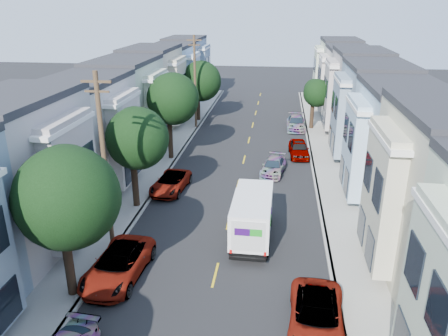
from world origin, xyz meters
name	(u,v)px	position (x,y,z in m)	size (l,w,h in m)	color
ground	(215,275)	(0.00, 0.00, 0.00)	(160.00, 160.00, 0.00)	black
road_slab	(241,172)	(0.00, 15.00, 0.01)	(12.00, 70.00, 0.02)	black
curb_left	(171,168)	(-6.05, 15.00, 0.07)	(0.30, 70.00, 0.15)	gray
curb_right	(314,174)	(6.05, 15.00, 0.07)	(0.30, 70.00, 0.15)	gray
sidewalk_left	(156,167)	(-7.35, 15.00, 0.07)	(2.60, 70.00, 0.15)	gray
sidewalk_right	(330,175)	(7.35, 15.00, 0.07)	(2.60, 70.00, 0.15)	gray
centerline	(241,172)	(0.00, 15.00, 0.00)	(0.12, 70.00, 0.01)	gold
townhouse_row_left	(114,166)	(-11.15, 15.00, 0.00)	(5.00, 70.00, 8.50)	#A6C4D8
townhouse_row_right	(378,178)	(11.15, 15.00, 0.00)	(5.00, 70.00, 8.50)	#A6C4D8
tree_b	(66,198)	(-6.30, -2.53, 5.21)	(4.70, 4.70, 7.58)	black
tree_c	(136,139)	(-6.30, 7.37, 4.96)	(4.15, 4.15, 7.07)	black
tree_d	(172,99)	(-6.30, 17.39, 5.50)	(4.53, 4.53, 7.79)	black
tree_e	(200,81)	(-6.30, 31.18, 4.74)	(4.70, 4.70, 7.11)	black
tree_far_r	(316,94)	(6.89, 29.17, 4.02)	(3.04, 3.04, 5.59)	black
utility_pole_near	(105,164)	(-6.30, 2.00, 5.15)	(1.60, 0.26, 10.00)	#42301E
utility_pole_far	(195,82)	(-6.30, 28.00, 5.15)	(1.60, 0.26, 10.00)	#42301E
fedex_truck	(252,215)	(1.63, 4.07, 1.56)	(2.24, 5.82, 2.79)	white
lead_sedan	(273,166)	(2.68, 14.96, 0.62)	(1.72, 4.10, 1.23)	black
parked_left_c	(118,265)	(-4.90, -0.82, 0.74)	(2.47, 5.36, 1.49)	gray
parked_left_d	(171,183)	(-4.90, 10.38, 0.65)	(2.17, 4.70, 1.31)	#571914
parked_right_b	(316,317)	(4.90, -3.50, 0.70)	(2.33, 5.05, 1.40)	silver
parked_right_c	(299,149)	(4.90, 19.58, 0.73)	(1.72, 4.50, 1.46)	black
parked_right_d	(296,123)	(4.90, 28.87, 0.72)	(2.01, 4.77, 1.43)	black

